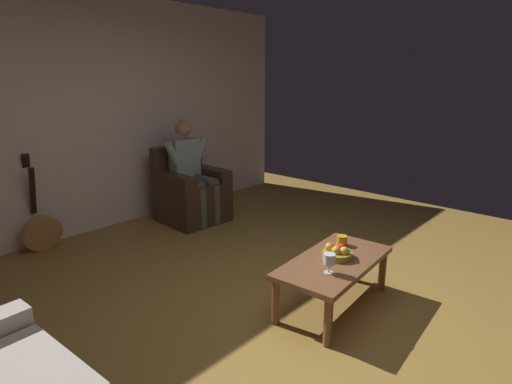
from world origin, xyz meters
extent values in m
plane|color=olive|center=(0.00, 0.00, 0.00)|extent=(7.13, 7.13, 0.00)
cube|color=silver|center=(0.00, -3.00, 1.34)|extent=(5.85, 0.06, 2.68)
cube|color=#37251B|center=(-0.85, -2.36, 0.20)|extent=(0.74, 0.74, 0.41)
cube|color=#37251B|center=(-0.85, -2.30, 0.46)|extent=(0.40, 0.61, 0.10)
cube|color=#37251B|center=(-1.12, -2.35, 0.53)|extent=(0.20, 0.72, 0.24)
cube|color=#37251B|center=(-0.58, -2.37, 0.53)|extent=(0.20, 0.72, 0.24)
cube|color=#37251B|center=(-0.86, -2.66, 0.67)|extent=(0.72, 0.15, 0.52)
cube|color=#91A19D|center=(-0.86, -2.49, 0.77)|extent=(0.37, 0.19, 0.52)
sphere|color=#A87A5B|center=(-0.86, -2.49, 1.16)|extent=(0.20, 0.20, 0.20)
cylinder|color=#4D4A41|center=(-0.95, -2.26, 0.52)|extent=(0.15, 0.45, 0.13)
cylinder|color=#4D4A41|center=(-0.94, -2.04, 0.25)|extent=(0.12, 0.12, 0.51)
cylinder|color=#91A19D|center=(-1.06, -2.43, 0.88)|extent=(0.20, 0.10, 0.29)
cylinder|color=#4D4A41|center=(-0.74, -2.27, 0.52)|extent=(0.15, 0.45, 0.13)
cylinder|color=#4D4A41|center=(-0.73, -2.05, 0.25)|extent=(0.12, 0.12, 0.51)
cylinder|color=#91A19D|center=(-0.64, -2.45, 0.88)|extent=(0.20, 0.10, 0.29)
cube|color=brown|center=(-0.28, 0.04, 0.37)|extent=(1.09, 0.60, 0.04)
cylinder|color=brown|center=(-0.77, 0.21, 0.18)|extent=(0.06, 0.06, 0.35)
cylinder|color=brown|center=(0.18, 0.28, 0.18)|extent=(0.06, 0.06, 0.35)
cylinder|color=brown|center=(-0.74, -0.21, 0.18)|extent=(0.06, 0.06, 0.35)
cylinder|color=brown|center=(0.21, -0.14, 0.18)|extent=(0.06, 0.06, 0.35)
cylinder|color=#B07C42|center=(0.80, -2.79, 0.19)|extent=(0.38, 0.18, 0.40)
cylinder|color=black|center=(0.80, -2.74, 0.21)|extent=(0.11, 0.03, 0.11)
cube|color=black|center=(0.80, -2.89, 0.63)|extent=(0.05, 0.14, 0.50)
cube|color=black|center=(0.80, -2.96, 0.93)|extent=(0.07, 0.06, 0.14)
cylinder|color=silver|center=(-0.06, 0.12, 0.40)|extent=(0.07, 0.07, 0.01)
cylinder|color=silver|center=(-0.06, 0.12, 0.43)|extent=(0.01, 0.01, 0.06)
cylinder|color=silver|center=(-0.06, 0.12, 0.50)|extent=(0.09, 0.09, 0.08)
cylinder|color=#590C19|center=(-0.06, 0.12, 0.48)|extent=(0.08, 0.08, 0.03)
cylinder|color=olive|center=(-0.33, 0.03, 0.42)|extent=(0.23, 0.23, 0.05)
sphere|color=gold|center=(-0.29, 0.04, 0.46)|extent=(0.07, 0.07, 0.07)
sphere|color=gold|center=(-0.33, 0.09, 0.46)|extent=(0.07, 0.07, 0.07)
sphere|color=red|center=(-0.38, 0.04, 0.46)|extent=(0.07, 0.07, 0.07)
sphere|color=gold|center=(-0.32, -0.04, 0.46)|extent=(0.07, 0.07, 0.07)
cylinder|color=gold|center=(-0.57, -0.07, 0.43)|extent=(0.09, 0.09, 0.08)
camera|label=1|loc=(2.27, 1.53, 1.73)|focal=28.78mm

